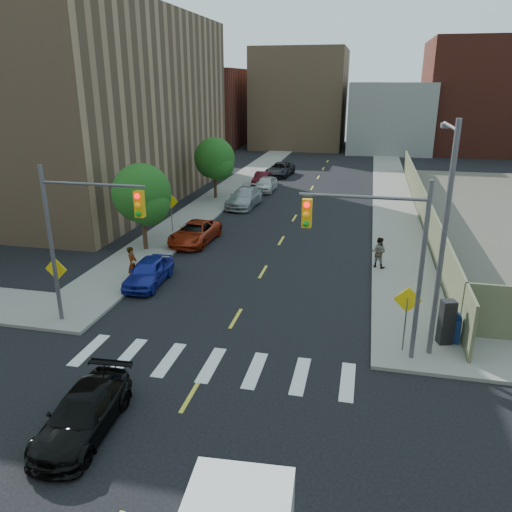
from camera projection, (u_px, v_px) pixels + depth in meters
The scene contains 29 objects.
ground at pixel (169, 433), 15.22m from camera, with size 160.00×160.00×0.00m, color black.
sidewalk_nw at pixel (246, 178), 55.00m from camera, with size 3.50×73.00×0.15m, color gray.
sidewalk_ne at pixel (390, 184), 51.80m from camera, with size 3.50×73.00×0.15m, color gray.
fence_north at pixel (421, 203), 38.60m from camera, with size 0.12×44.00×2.50m, color #676848.
building_nw at pixel (60, 107), 44.73m from camera, with size 22.00×30.00×16.00m, color #8C6B4C.
bg_bldg_west at pixel (203, 108), 82.22m from camera, with size 14.00×18.00×12.00m, color #592319.
bg_bldg_midwest at pixel (301, 99), 80.26m from camera, with size 14.00×16.00×15.00m, color #8C6B4C.
bg_bldg_center at pixel (389, 117), 76.35m from camera, with size 12.00×16.00×10.00m, color gray.
bg_bldg_east at pixel (488, 96), 74.31m from camera, with size 18.00×18.00×16.00m, color #592319.
signal_nw at pixel (81, 226), 20.48m from camera, with size 4.59×0.30×7.00m.
signal_ne at pixel (380, 246), 18.01m from camera, with size 4.59×0.30×7.00m.
streetlight_ne at pixel (444, 225), 18.15m from camera, with size 0.25×3.70×9.00m.
warn_sign_nw at pixel (57, 276), 22.16m from camera, with size 1.06×0.06×2.83m.
warn_sign_ne at pixel (407, 307), 19.06m from camera, with size 1.06×0.06×2.83m.
warn_sign_midwest at pixel (171, 206), 34.58m from camera, with size 1.06×0.06×2.83m.
tree_west_near at pixel (142, 197), 30.49m from camera, with size 3.66×3.64×5.52m.
tree_west_far at pixel (215, 161), 44.30m from camera, with size 3.66×3.64×5.52m.
parked_car_blue at pixel (149, 272), 26.19m from camera, with size 1.65×4.11×1.40m, color navy.
parked_car_black at pixel (196, 233), 33.18m from camera, with size 1.31×3.75×1.23m, color black.
parked_car_red at pixel (195, 233), 32.95m from camera, with size 2.30×4.99×1.39m, color #99260F.
parked_car_silver at pixel (245, 197), 42.53m from camera, with size 2.20×5.42×1.57m, color #95989C.
parked_car_white at pixel (266, 184), 48.39m from camera, with size 1.71×4.25×1.45m, color silver.
parked_car_maroon at pixel (262, 179), 51.33m from camera, with size 1.39×4.00×1.32m, color #440D15.
parked_car_grey at pixel (280, 169), 56.39m from camera, with size 2.44×5.28×1.47m, color black.
black_sedan at pixel (83, 414), 15.10m from camera, with size 1.78×4.38×1.27m, color black.
mailbox at pixel (454, 328), 20.07m from camera, with size 0.57×0.46×1.30m.
payphone at pixel (446, 322), 19.90m from camera, with size 0.55×0.45×1.85m, color black.
pedestrian_west at pixel (133, 264), 26.06m from camera, with size 0.70×0.46×1.91m, color gray.
pedestrian_east at pixel (379, 252), 28.15m from camera, with size 0.85×0.67×1.76m, color gray.
Camera 1 is at (5.36, -11.67, 10.16)m, focal length 35.00 mm.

